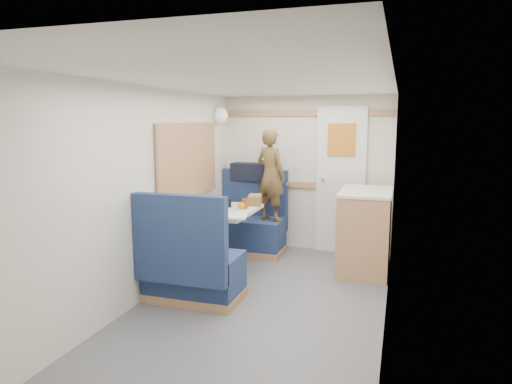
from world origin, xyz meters
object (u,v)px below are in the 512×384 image
(galley_counter, at_px, (365,230))
(duffel_bag, at_px, (250,172))
(tray, at_px, (233,215))
(tumbler_left, at_px, (198,210))
(pepper_grinder, at_px, (230,203))
(person, at_px, (271,175))
(wine_glass, at_px, (214,201))
(dinette_table, at_px, (225,223))
(dome_light, at_px, (220,115))
(salt_grinder, at_px, (221,205))
(bench_far, at_px, (250,229))
(bread_loaf, at_px, (255,200))
(cheese_block, at_px, (221,211))
(beer_glass, at_px, (245,204))
(bench_near, at_px, (191,270))
(orange_fruit, at_px, (241,206))

(galley_counter, xyz_separation_m, duffel_bag, (-1.55, 0.57, 0.55))
(tray, distance_m, tumbler_left, 0.38)
(pepper_grinder, bearing_deg, person, 67.24)
(pepper_grinder, bearing_deg, wine_glass, -99.05)
(dinette_table, height_order, dome_light, dome_light)
(wine_glass, height_order, salt_grinder, wine_glass)
(bench_far, distance_m, pepper_grinder, 0.87)
(galley_counter, xyz_separation_m, tumbler_left, (-1.62, -0.92, 0.31))
(bread_loaf, bearing_deg, salt_grinder, -129.76)
(wine_glass, xyz_separation_m, salt_grinder, (-0.01, 0.23, -0.08))
(tumbler_left, bearing_deg, cheese_block, 31.84)
(bench_far, height_order, duffel_bag, duffel_bag)
(beer_glass, bearing_deg, wine_glass, -127.10)
(galley_counter, relative_size, salt_grinder, 10.79)
(galley_counter, xyz_separation_m, cheese_block, (-1.42, -0.80, 0.29))
(bench_far, xyz_separation_m, bread_loaf, (0.23, -0.49, 0.48))
(tray, xyz_separation_m, beer_glass, (-0.02, 0.43, 0.04))
(bench_near, bearing_deg, bench_far, 90.00)
(duffel_bag, height_order, wine_glass, duffel_bag)
(person, height_order, bread_loaf, person)
(bench_far, distance_m, bench_near, 1.73)
(beer_glass, relative_size, bread_loaf, 0.40)
(tray, xyz_separation_m, tumbler_left, (-0.37, -0.07, 0.04))
(pepper_grinder, bearing_deg, cheese_block, -83.37)
(galley_counter, xyz_separation_m, pepper_grinder, (-1.46, -0.42, 0.30))
(dinette_table, height_order, beer_glass, beer_glass)
(bread_loaf, bearing_deg, cheese_block, -105.64)
(person, distance_m, orange_fruit, 0.89)
(tray, relative_size, pepper_grinder, 3.71)
(orange_fruit, bearing_deg, dinette_table, 168.55)
(tray, relative_size, beer_glass, 3.56)
(tray, relative_size, tumbler_left, 3.57)
(galley_counter, xyz_separation_m, wine_glass, (-1.51, -0.75, 0.38))
(orange_fruit, xyz_separation_m, tumbler_left, (-0.36, -0.33, -0.00))
(dinette_table, height_order, galley_counter, galley_counter)
(bench_near, xyz_separation_m, wine_glass, (-0.05, 0.67, 0.54))
(dome_light, xyz_separation_m, orange_fruit, (0.60, -0.89, -0.97))
(bench_near, height_order, tumbler_left, bench_near)
(person, relative_size, duffel_bag, 2.39)
(bench_near, xyz_separation_m, pepper_grinder, (0.01, 0.99, 0.47))
(bench_near, height_order, beer_glass, bench_near)
(pepper_grinder, distance_m, bread_loaf, 0.33)
(dinette_table, xyz_separation_m, tray, (0.21, -0.31, 0.16))
(tumbler_left, bearing_deg, bread_loaf, 63.20)
(tumbler_left, xyz_separation_m, bread_loaf, (0.38, 0.75, 0.00))
(bench_near, relative_size, person, 0.92)
(bench_far, height_order, tray, bench_far)
(bench_far, xyz_separation_m, duffel_bag, (-0.08, 0.26, 0.71))
(bench_far, relative_size, salt_grinder, 12.31)
(cheese_block, height_order, wine_glass, wine_glass)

